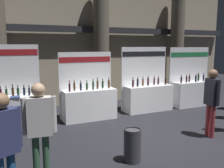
% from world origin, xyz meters
% --- Properties ---
extents(ground_plane, '(27.24, 27.24, 0.00)m').
position_xyz_m(ground_plane, '(0.00, 0.00, 0.00)').
color(ground_plane, black).
extents(hall_colonnade, '(13.62, 1.15, 5.57)m').
position_xyz_m(hall_colonnade, '(0.00, 4.39, 2.76)').
color(hall_colonnade, tan).
rests_on(hall_colonnade, ground_plane).
extents(exhibitor_booth_0, '(1.50, 0.69, 2.46)m').
position_xyz_m(exhibitor_booth_0, '(-3.38, 2.31, 0.60)').
color(exhibitor_booth_0, white).
rests_on(exhibitor_booth_0, ground_plane).
extents(exhibitor_booth_1, '(1.83, 0.66, 2.22)m').
position_xyz_m(exhibitor_booth_1, '(-1.13, 2.20, 0.59)').
color(exhibitor_booth_1, white).
rests_on(exhibitor_booth_1, ground_plane).
extents(exhibitor_booth_2, '(1.92, 0.66, 2.38)m').
position_xyz_m(exhibitor_booth_2, '(1.23, 2.32, 0.59)').
color(exhibitor_booth_2, white).
rests_on(exhibitor_booth_2, ground_plane).
extents(exhibitor_booth_3, '(1.98, 0.66, 2.36)m').
position_xyz_m(exhibitor_booth_3, '(3.38, 2.25, 0.60)').
color(exhibitor_booth_3, white).
rests_on(exhibitor_booth_3, ground_plane).
extents(trash_bin, '(0.36, 0.36, 0.71)m').
position_xyz_m(trash_bin, '(-1.32, -1.06, 0.35)').
color(trash_bin, '#38383D').
rests_on(trash_bin, ground_plane).
extents(visitor_0, '(0.25, 0.52, 1.82)m').
position_xyz_m(visitor_0, '(1.27, -0.68, 1.09)').
color(visitor_0, maroon).
rests_on(visitor_0, ground_plane).
extents(visitor_1, '(0.59, 0.27, 1.79)m').
position_xyz_m(visitor_1, '(-3.17, -1.04, 1.08)').
color(visitor_1, '#33563D').
rests_on(visitor_1, ground_plane).
extents(visitor_7, '(0.53, 0.38, 1.76)m').
position_xyz_m(visitor_7, '(-3.76, -1.58, 1.06)').
color(visitor_7, navy).
rests_on(visitor_7, ground_plane).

